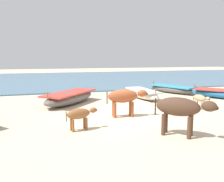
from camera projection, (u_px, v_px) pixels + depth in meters
ground at (125, 115)px, 8.67m from camera, size 80.00×80.00×0.00m
sea_water at (72, 78)px, 23.85m from camera, size 60.00×20.00×0.08m
fishing_boat_2 at (172, 89)px, 14.18m from camera, size 2.14×3.24×0.64m
fishing_boat_4 at (70, 97)px, 10.76m from camera, size 3.16×3.40×0.77m
fishing_boat_5 at (143, 93)px, 12.30m from camera, size 1.04×3.04×0.66m
cow_adult_rust at (124, 97)px, 8.35m from camera, size 1.56×0.55×1.01m
calf_near_dun at (200, 99)px, 9.67m from camera, size 0.33×0.94×0.61m
calf_far_brown at (80, 114)px, 6.80m from camera, size 1.00×0.46×0.66m
cow_second_adult_dark at (180, 108)px, 6.24m from camera, size 1.39×1.35×1.08m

